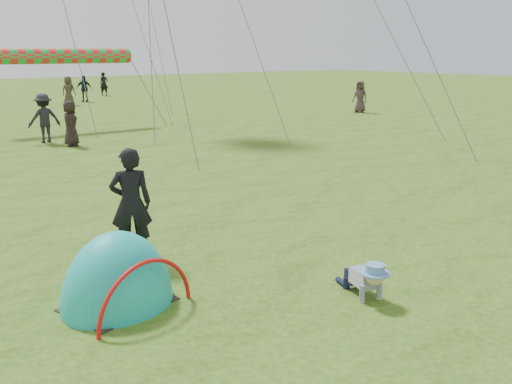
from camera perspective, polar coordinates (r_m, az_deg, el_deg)
ground at (r=7.28m, az=9.46°, el=-13.29°), size 140.00×140.00×0.00m
crawling_toddler at (r=8.04m, az=10.95°, el=-8.42°), size 0.70×0.85×0.57m
popup_tent at (r=7.99m, az=-13.57°, el=-10.91°), size 1.84×1.64×2.04m
standing_adult at (r=9.41m, az=-12.41°, el=-1.12°), size 0.78×0.65×1.82m
crowd_person_2 at (r=39.96m, az=-16.82°, el=9.87°), size 1.07×0.95×1.73m
crowd_person_4 at (r=21.31m, az=-18.05°, el=6.53°), size 0.71×0.90×1.61m
crowd_person_9 at (r=22.43m, az=-20.43°, el=6.92°), size 1.18×0.71×1.80m
crowd_person_10 at (r=37.90m, az=-18.23°, el=9.61°), size 1.01×1.01×1.77m
crowd_person_12 at (r=45.13m, az=-14.96°, el=10.40°), size 0.65×0.44×1.74m
crowd_person_16 at (r=32.09m, az=10.37°, el=9.36°), size 0.74×0.95×1.72m
rainbow_tube_kite at (r=25.97m, az=-18.82°, el=12.75°), size 6.00×0.64×0.64m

